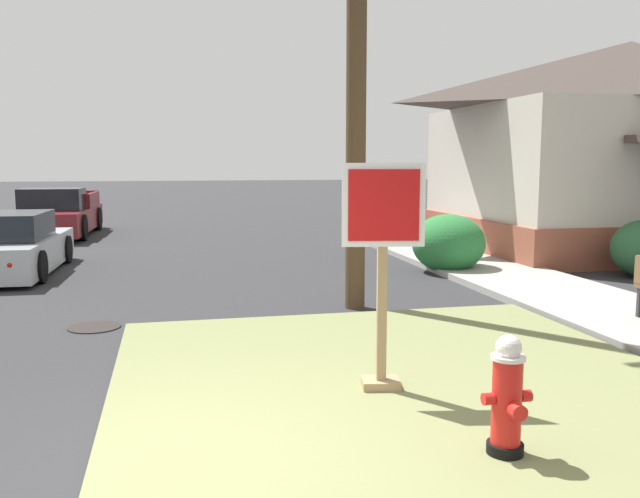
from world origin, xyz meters
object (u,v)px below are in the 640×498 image
manhole_cover (94,327)px  parked_sedan_silver (10,247)px  fire_hydrant (507,398)px  stop_sign (382,279)px  pickup_truck_maroon (58,216)px

manhole_cover → parked_sedan_silver: (-2.12, 4.99, 0.53)m
fire_hydrant → stop_sign: bearing=106.0°
fire_hydrant → manhole_cover: size_ratio=1.29×
stop_sign → parked_sedan_silver: size_ratio=0.51×
parked_sedan_silver → fire_hydrant: bearing=-60.8°
fire_hydrant → parked_sedan_silver: size_ratio=0.22×
manhole_cover → parked_sedan_silver: parked_sedan_silver is taller
fire_hydrant → stop_sign: (-0.46, 1.59, 0.64)m
manhole_cover → fire_hydrant: bearing=-55.4°
fire_hydrant → parked_sedan_silver: parked_sedan_silver is taller
stop_sign → manhole_cover: size_ratio=3.07×
fire_hydrant → parked_sedan_silver: (-5.57, 9.99, 0.03)m
manhole_cover → pickup_truck_maroon: pickup_truck_maroon is taller
stop_sign → pickup_truck_maroon: size_ratio=0.41×
stop_sign → pickup_truck_maroon: (-5.32, 15.59, -0.53)m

